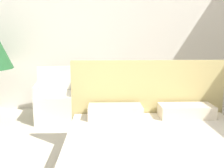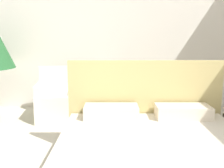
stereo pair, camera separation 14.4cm
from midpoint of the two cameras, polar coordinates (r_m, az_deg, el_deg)
The scene contains 3 objects.
wall_back at distance 4.85m, azimuth -0.93°, elevation 11.51°, with size 10.00×0.06×2.90m.
armchair_near_window_left at distance 4.36m, azimuth -10.98°, elevation -4.11°, with size 0.77×0.76×0.87m.
armchair_near_window_right at distance 4.28m, azimuth 2.19°, elevation -4.20°, with size 0.78×0.76×0.87m.
Camera 2 is at (0.17, -0.66, 1.36)m, focal length 40.00 mm.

